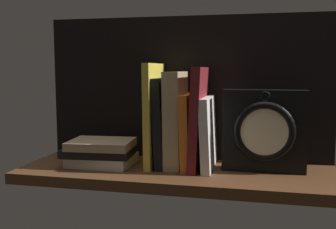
{
  "coord_description": "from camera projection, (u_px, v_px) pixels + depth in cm",
  "views": [
    {
      "loc": [
        17.93,
        -88.83,
        23.58
      ],
      "look_at": [
        -2.82,
        3.13,
        12.64
      ],
      "focal_mm": 41.53,
      "sensor_mm": 36.0,
      "label": 1
    }
  ],
  "objects": [
    {
      "name": "book_yellow_seinlanguage",
      "position": [
        154.0,
        115.0,
        0.96
      ],
      "size": [
        1.87,
        15.6,
        25.07
      ],
      "primitive_type": "cube",
      "rotation": [
        0.0,
        -0.01,
        0.0
      ],
      "color": "gold",
      "rests_on": "ground_plane"
    },
    {
      "name": "ground_plane",
      "position": [
        177.0,
        174.0,
        0.93
      ],
      "size": [
        74.92,
        25.56,
        2.5
      ],
      "primitive_type": "cube",
      "color": "#4C2D19"
    },
    {
      "name": "back_panel",
      "position": [
        186.0,
        88.0,
        1.02
      ],
      "size": [
        74.92,
        1.2,
        37.34
      ],
      "primitive_type": "cube",
      "color": "black",
      "rests_on": "ground_plane"
    },
    {
      "name": "book_tan_shortstories",
      "position": [
        176.0,
        119.0,
        0.95
      ],
      "size": [
        4.15,
        13.71,
        23.14
      ],
      "primitive_type": "cube",
      "rotation": [
        0.0,
        -0.02,
        0.0
      ],
      "color": "tan",
      "rests_on": "ground_plane"
    },
    {
      "name": "book_stack_side",
      "position": [
        101.0,
        153.0,
        0.96
      ],
      "size": [
        17.53,
        13.47,
        6.37
      ],
      "color": "beige",
      "rests_on": "ground_plane"
    },
    {
      "name": "book_orange_pandolfini",
      "position": [
        189.0,
        130.0,
        0.94
      ],
      "size": [
        2.6,
        15.52,
        17.8
      ],
      "primitive_type": "cube",
      "rotation": [
        0.0,
        -0.03,
        0.0
      ],
      "color": "orange",
      "rests_on": "ground_plane"
    },
    {
      "name": "book_white_catcher",
      "position": [
        208.0,
        133.0,
        0.93
      ],
      "size": [
        2.92,
        16.69,
        17.13
      ],
      "primitive_type": "cube",
      "rotation": [
        0.0,
        -0.05,
        0.0
      ],
      "color": "silver",
      "rests_on": "ground_plane"
    },
    {
      "name": "book_black_skeptic",
      "position": [
        163.0,
        122.0,
        0.95
      ],
      "size": [
        3.26,
        13.65,
        21.62
      ],
      "primitive_type": "cube",
      "rotation": [
        0.0,
        -0.05,
        0.0
      ],
      "color": "black",
      "rests_on": "ground_plane"
    },
    {
      "name": "framed_clock",
      "position": [
        264.0,
        131.0,
        0.9
      ],
      "size": [
        18.97,
        6.07,
        18.97
      ],
      "color": "black",
      "rests_on": "ground_plane"
    },
    {
      "name": "book_maroon_dawkins",
      "position": [
        199.0,
        118.0,
        0.93
      ],
      "size": [
        3.05,
        16.9,
        24.24
      ],
      "primitive_type": "cube",
      "rotation": [
        0.0,
        0.04,
        0.0
      ],
      "color": "maroon",
      "rests_on": "ground_plane"
    }
  ]
}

